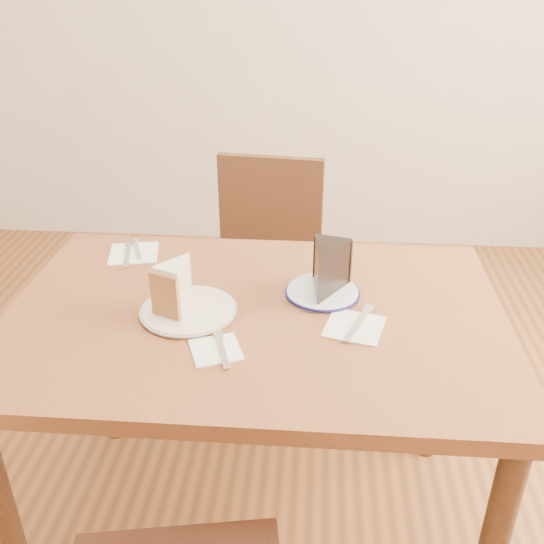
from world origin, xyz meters
The scene contains 14 objects.
ground centered at (0.00, 0.00, 0.00)m, with size 4.00×4.00×0.00m, color #4D2B14.
table centered at (0.00, 0.00, 0.65)m, with size 1.20×0.80×0.75m.
chair_far centered at (-0.04, 0.64, 0.50)m, with size 0.49×0.49×0.89m.
plate_cream centered at (-0.16, -0.02, 0.76)m, with size 0.22×0.22×0.01m, color silver.
plate_navy centered at (0.16, 0.09, 0.76)m, with size 0.18×0.18×0.01m, color white.
carrot_cake centered at (-0.18, -0.01, 0.82)m, with size 0.07×0.10×0.11m, color beige, non-canonical shape.
chocolate_cake centered at (0.17, 0.08, 0.82)m, with size 0.09×0.13×0.11m, color black, non-canonical shape.
napkin_cream centered at (-0.07, -0.17, 0.75)m, with size 0.10×0.10×0.00m, color white.
napkin_navy centered at (0.24, -0.05, 0.75)m, with size 0.13×0.13×0.00m, color white.
napkin_spare centered at (-0.38, 0.28, 0.75)m, with size 0.13×0.13×0.00m, color white.
fork_cream centered at (-0.05, -0.17, 0.76)m, with size 0.01×0.14×0.00m, color white.
knife_navy centered at (0.25, -0.04, 0.76)m, with size 0.02×0.17×0.00m, color white.
fork_spare centered at (-0.37, 0.30, 0.76)m, with size 0.01×0.14×0.00m, color silver.
knife_spare centered at (-0.39, 0.26, 0.76)m, with size 0.01×0.16×0.00m, color white.
Camera 1 is at (0.14, -1.23, 1.53)m, focal length 40.00 mm.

